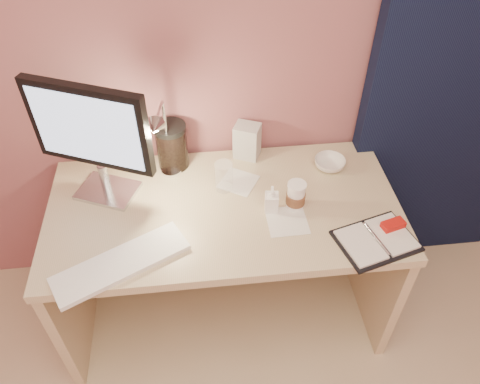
{
  "coord_description": "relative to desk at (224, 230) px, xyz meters",
  "views": [
    {
      "loc": [
        -0.08,
        0.08,
        2.06
      ],
      "look_at": [
        0.06,
        1.33,
        0.85
      ],
      "focal_mm": 35.0,
      "sensor_mm": 36.0,
      "label": 1
    }
  ],
  "objects": [
    {
      "name": "room",
      "position": [
        0.95,
        0.24,
        0.63
      ],
      "size": [
        3.5,
        3.5,
        3.5
      ],
      "color": "#C6B28E",
      "rests_on": "ground"
    },
    {
      "name": "desk",
      "position": [
        0.0,
        0.0,
        0.0
      ],
      "size": [
        1.4,
        0.7,
        0.73
      ],
      "color": "#C7B08D",
      "rests_on": "ground"
    },
    {
      "name": "monitor",
      "position": [
        -0.46,
        0.06,
        0.53
      ],
      "size": [
        0.45,
        0.25,
        0.5
      ],
      "rotation": [
        0.0,
        0.0,
        -0.41
      ],
      "color": "silver",
      "rests_on": "desk"
    },
    {
      "name": "keyboard",
      "position": [
        -0.38,
        -0.32,
        0.24
      ],
      "size": [
        0.49,
        0.34,
        0.02
      ],
      "primitive_type": "cube",
      "rotation": [
        0.0,
        0.0,
        0.47
      ],
      "color": "white",
      "rests_on": "desk"
    },
    {
      "name": "planner",
      "position": [
        0.55,
        -0.32,
        0.24
      ],
      "size": [
        0.32,
        0.28,
        0.04
      ],
      "rotation": [
        0.0,
        0.0,
        0.27
      ],
      "color": "black",
      "rests_on": "desk"
    },
    {
      "name": "paper_a",
      "position": [
        0.23,
        -0.18,
        0.23
      ],
      "size": [
        0.16,
        0.16,
        0.0
      ],
      "primitive_type": "cube",
      "rotation": [
        0.0,
        0.0,
        0.02
      ],
      "color": "silver",
      "rests_on": "desk"
    },
    {
      "name": "paper_c",
      "position": [
        0.07,
        0.06,
        0.23
      ],
      "size": [
        0.19,
        0.19,
        0.0
      ],
      "primitive_type": "cube",
      "rotation": [
        0.0,
        0.0,
        1.03
      ],
      "color": "silver",
      "rests_on": "desk"
    },
    {
      "name": "coffee_cup",
      "position": [
        0.28,
        -0.11,
        0.28
      ],
      "size": [
        0.08,
        0.08,
        0.12
      ],
      "color": "white",
      "rests_on": "desk"
    },
    {
      "name": "clear_cup",
      "position": [
        0.01,
        0.03,
        0.29
      ],
      "size": [
        0.07,
        0.07,
        0.13
      ],
      "primitive_type": "cylinder",
      "color": "white",
      "rests_on": "desk"
    },
    {
      "name": "bowl",
      "position": [
        0.47,
        0.11,
        0.25
      ],
      "size": [
        0.15,
        0.15,
        0.04
      ],
      "primitive_type": "imported",
      "rotation": [
        0.0,
        0.0,
        0.14
      ],
      "color": "silver",
      "rests_on": "desk"
    },
    {
      "name": "lotion_bottle",
      "position": [
        0.18,
        -0.11,
        0.28
      ],
      "size": [
        0.06,
        0.06,
        0.12
      ],
      "primitive_type": "imported",
      "rotation": [
        0.0,
        0.0,
        -0.14
      ],
      "color": "white",
      "rests_on": "desk"
    },
    {
      "name": "dark_jar",
      "position": [
        -0.19,
        0.21,
        0.32
      ],
      "size": [
        0.13,
        0.13,
        0.18
      ],
      "primitive_type": "cylinder",
      "color": "black",
      "rests_on": "desk"
    },
    {
      "name": "product_box",
      "position": [
        0.13,
        0.23,
        0.31
      ],
      "size": [
        0.13,
        0.12,
        0.16
      ],
      "primitive_type": "cube",
      "rotation": [
        0.0,
        0.0,
        -0.42
      ],
      "color": "silver",
      "rests_on": "desk"
    },
    {
      "name": "desk_lamp",
      "position": [
        -0.19,
        0.07,
        0.46
      ],
      "size": [
        0.11,
        0.23,
        0.38
      ],
      "rotation": [
        0.0,
        0.0,
        -0.18
      ],
      "color": "silver",
      "rests_on": "desk"
    }
  ]
}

